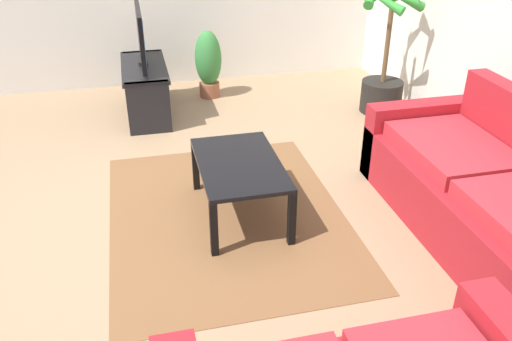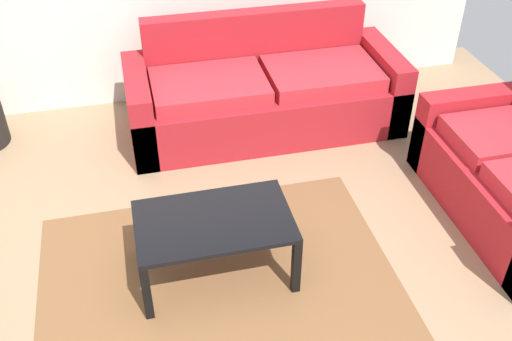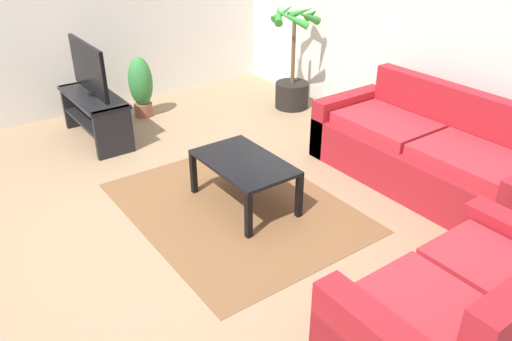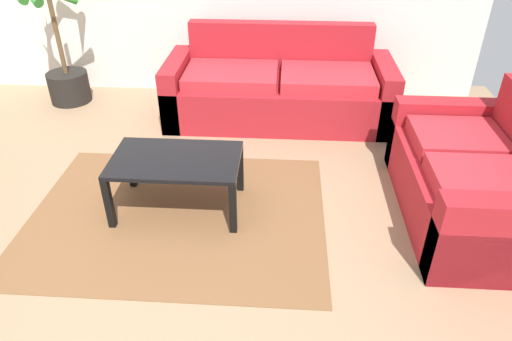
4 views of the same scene
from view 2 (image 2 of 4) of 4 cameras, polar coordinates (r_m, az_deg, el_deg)
The scene contains 3 objects.
couch_main at distance 5.02m, azimuth 0.76°, elevation 7.39°, with size 2.25×0.90×0.90m.
coffee_table at distance 3.56m, azimuth -4.07°, elevation -5.43°, with size 0.93×0.58×0.44m.
area_rug at distance 3.76m, azimuth -3.55°, elevation -10.68°, with size 2.20×1.70×0.01m, color brown.
Camera 2 is at (-0.25, -1.95, 2.77)m, focal length 41.56 mm.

